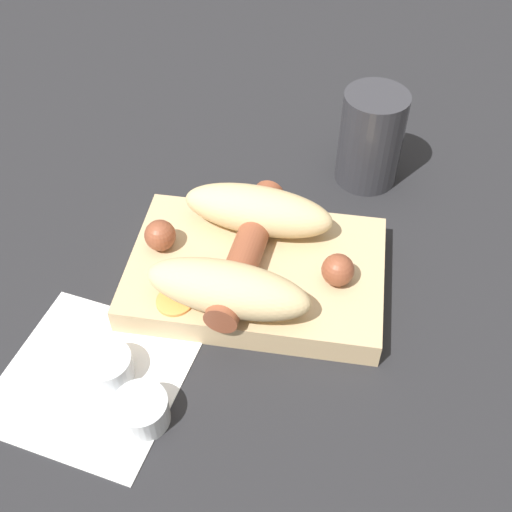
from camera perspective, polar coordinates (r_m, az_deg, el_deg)
name	(u,v)px	position (r m, az deg, el deg)	size (l,w,h in m)	color
ground_plane	(256,282)	(0.66, 0.00, -2.33)	(3.00, 3.00, 0.00)	#232326
food_tray	(256,273)	(0.65, 0.00, -1.48)	(0.25, 0.17, 0.03)	tan
bread_roll	(244,247)	(0.62, -1.10, 0.79)	(0.17, 0.18, 0.05)	#DBBC84
sausage	(247,252)	(0.62, -0.83, 0.34)	(0.21, 0.18, 0.03)	brown
pickled_veggies	(188,288)	(0.61, -6.07, -2.82)	(0.06, 0.07, 0.00)	#F99E4C
napkin	(92,378)	(0.61, -14.37, -10.45)	(0.18, 0.18, 0.00)	white
condiment_cup_near	(107,368)	(0.59, -13.09, -9.69)	(0.05, 0.05, 0.03)	silver
condiment_cup_far	(142,412)	(0.57, -10.10, -13.46)	(0.05, 0.05, 0.03)	silver
drink_glass	(371,138)	(0.75, 10.18, 10.26)	(0.07, 0.07, 0.11)	#333338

